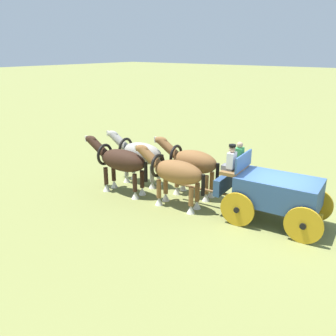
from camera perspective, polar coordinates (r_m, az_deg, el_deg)
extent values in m
plane|color=olive|center=(13.01, 16.77, -8.40)|extent=(220.00, 220.00, 0.00)
cube|color=#2D4C7A|center=(12.54, 17.27, -3.62)|extent=(2.83, 1.86, 0.95)
cube|color=brown|center=(12.81, 10.65, -0.14)|extent=(0.70, 1.49, 0.12)
cube|color=#2D4C7A|center=(13.17, 8.87, -2.49)|extent=(0.36, 1.30, 0.60)
cube|color=#2D4C7A|center=(12.61, 12.00, 1.07)|extent=(0.20, 1.44, 0.55)
cube|color=gold|center=(12.76, 17.02, -6.02)|extent=(2.95, 0.45, 0.16)
cylinder|color=gold|center=(12.26, 11.02, -6.55)|extent=(1.19, 0.20, 1.19)
cylinder|color=black|center=(12.26, 11.02, -6.55)|extent=(0.22, 0.20, 0.20)
cylinder|color=gold|center=(13.83, 13.78, -3.78)|extent=(1.19, 0.20, 1.19)
cylinder|color=black|center=(13.83, 13.78, -3.78)|extent=(0.22, 0.20, 0.20)
cylinder|color=gold|center=(11.77, 20.86, -8.62)|extent=(1.19, 0.20, 1.19)
cylinder|color=black|center=(11.77, 20.86, -8.62)|extent=(0.22, 0.20, 0.20)
cylinder|color=gold|center=(13.39, 22.50, -5.47)|extent=(1.19, 0.20, 1.19)
cylinder|color=black|center=(13.39, 22.50, -5.47)|extent=(0.22, 0.20, 0.20)
cylinder|color=brown|center=(13.56, 6.27, -3.56)|extent=(2.60, 0.36, 0.10)
cube|color=slate|center=(12.50, 9.58, 0.12)|extent=(0.43, 0.36, 0.16)
cube|color=silver|center=(12.37, 10.15, 1.24)|extent=(0.27, 0.38, 0.55)
sphere|color=tan|center=(12.26, 10.26, 2.95)|extent=(0.22, 0.22, 0.22)
cylinder|color=black|center=(12.23, 10.29, 3.54)|extent=(0.24, 0.24, 0.08)
cube|color=#2D2D33|center=(13.12, 10.78, 0.95)|extent=(0.43, 0.36, 0.16)
cube|color=#338C4C|center=(13.00, 11.34, 2.02)|extent=(0.27, 0.38, 0.55)
sphere|color=tan|center=(12.90, 11.45, 3.65)|extent=(0.22, 0.22, 0.22)
ellipsoid|color=brown|center=(13.15, 1.62, -0.66)|extent=(2.07, 1.07, 0.88)
cylinder|color=brown|center=(13.56, -1.48, -3.35)|extent=(0.18, 0.18, 0.72)
cone|color=silver|center=(13.76, -1.46, -5.32)|extent=(0.30, 0.30, 0.31)
cylinder|color=brown|center=(13.94, -0.38, -2.72)|extent=(0.18, 0.18, 0.72)
cone|color=silver|center=(14.13, -0.37, -4.65)|extent=(0.30, 0.30, 0.31)
cylinder|color=brown|center=(12.90, 3.72, -4.58)|extent=(0.18, 0.18, 0.72)
cone|color=silver|center=(13.11, 3.67, -6.63)|extent=(0.30, 0.30, 0.31)
cylinder|color=brown|center=(13.30, 4.72, -3.88)|extent=(0.18, 0.18, 0.72)
cone|color=silver|center=(13.50, 4.66, -5.88)|extent=(0.30, 0.30, 0.31)
cylinder|color=brown|center=(13.68, -2.94, 1.81)|extent=(0.97, 0.45, 0.81)
ellipsoid|color=brown|center=(13.82, -4.21, 3.07)|extent=(0.62, 0.32, 0.32)
cube|color=silver|center=(13.98, -5.14, 3.23)|extent=(0.07, 0.11, 0.24)
torus|color=black|center=(13.57, -1.64, 0.40)|extent=(0.21, 0.92, 0.91)
cylinder|color=black|center=(12.79, 5.65, -2.75)|extent=(0.14, 0.14, 0.80)
ellipsoid|color=brown|center=(14.21, 4.29, 1.01)|extent=(1.99, 1.10, 0.91)
cylinder|color=brown|center=(14.56, 1.42, -1.67)|extent=(0.18, 0.18, 0.74)
cone|color=silver|center=(14.75, 1.41, -3.60)|extent=(0.30, 0.30, 0.32)
cylinder|color=brown|center=(14.97, 2.41, -1.10)|extent=(0.18, 0.18, 0.74)
cone|color=silver|center=(15.16, 2.38, -2.99)|extent=(0.30, 0.30, 0.32)
cylinder|color=brown|center=(13.97, 6.16, -2.67)|extent=(0.18, 0.18, 0.74)
cone|color=silver|center=(14.17, 6.08, -4.67)|extent=(0.30, 0.30, 0.32)
cylinder|color=brown|center=(14.39, 7.04, -2.05)|extent=(0.18, 0.18, 0.74)
cone|color=silver|center=(14.59, 6.96, -4.00)|extent=(0.30, 0.30, 0.32)
cylinder|color=brown|center=(14.69, 0.08, 3.26)|extent=(0.97, 0.45, 0.81)
ellipsoid|color=brown|center=(14.81, -1.13, 4.42)|extent=(0.62, 0.32, 0.32)
cube|color=silver|center=(14.96, -2.03, 4.56)|extent=(0.07, 0.11, 0.24)
torus|color=black|center=(14.58, 1.31, 1.94)|extent=(0.21, 0.95, 0.94)
cylinder|color=black|center=(13.89, 7.93, -0.84)|extent=(0.14, 0.14, 0.80)
ellipsoid|color=#331E14|center=(14.57, -7.22, 1.21)|extent=(2.24, 1.10, 0.89)
cylinder|color=#331E14|center=(15.10, -9.92, -1.25)|extent=(0.18, 0.18, 0.73)
cone|color=silver|center=(15.28, -9.81, -3.09)|extent=(0.30, 0.30, 0.31)
cylinder|color=#331E14|center=(15.44, -8.72, -0.74)|extent=(0.18, 0.18, 0.73)
cone|color=silver|center=(15.62, -8.63, -2.53)|extent=(0.30, 0.30, 0.31)
cylinder|color=#331E14|center=(14.18, -5.34, -2.38)|extent=(0.18, 0.18, 0.73)
cone|color=silver|center=(14.38, -5.28, -4.31)|extent=(0.30, 0.30, 0.31)
cylinder|color=#331E14|center=(14.55, -4.18, -1.80)|extent=(0.18, 0.18, 0.73)
cone|color=silver|center=(14.74, -4.13, -3.69)|extent=(0.30, 0.30, 0.31)
cylinder|color=#331E14|center=(15.32, -11.19, 3.40)|extent=(0.97, 0.45, 0.81)
ellipsoid|color=#331E14|center=(15.50, -12.25, 4.49)|extent=(0.62, 0.32, 0.32)
cube|color=silver|center=(15.70, -12.99, 4.61)|extent=(0.07, 0.11, 0.24)
torus|color=black|center=(15.15, -10.10, 2.15)|extent=(0.21, 0.93, 0.92)
cylinder|color=black|center=(14.00, -3.57, -0.69)|extent=(0.14, 0.14, 0.80)
ellipsoid|color=#9E998E|center=(15.55, -4.20, 2.36)|extent=(2.07, 1.13, 0.93)
cylinder|color=#9E998E|center=(15.99, -6.70, -0.07)|extent=(0.18, 0.18, 0.70)
cone|color=silver|center=(16.16, -6.63, -1.74)|extent=(0.30, 0.30, 0.30)
cylinder|color=#9E998E|center=(16.37, -5.58, 0.42)|extent=(0.18, 0.18, 0.70)
cone|color=silver|center=(16.53, -5.52, -1.22)|extent=(0.30, 0.30, 0.30)
cylinder|color=#9E998E|center=(15.20, -2.59, -0.96)|extent=(0.18, 0.18, 0.70)
cone|color=silver|center=(15.37, -2.56, -2.71)|extent=(0.30, 0.30, 0.30)
cylinder|color=#9E998E|center=(15.60, -1.52, -0.43)|extent=(0.18, 0.18, 0.70)
cone|color=silver|center=(15.77, -1.50, -2.14)|extent=(0.30, 0.30, 0.30)
cylinder|color=#9E998E|center=(16.21, -7.85, 4.36)|extent=(0.97, 0.45, 0.81)
ellipsoid|color=#9E998E|center=(16.38, -8.89, 5.39)|extent=(0.62, 0.32, 0.32)
cube|color=silver|center=(16.56, -9.63, 5.50)|extent=(0.07, 0.11, 0.24)
torus|color=black|center=(16.06, -6.79, 3.17)|extent=(0.21, 0.97, 0.96)
cylinder|color=black|center=(15.07, -0.97, 0.68)|extent=(0.14, 0.14, 0.80)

